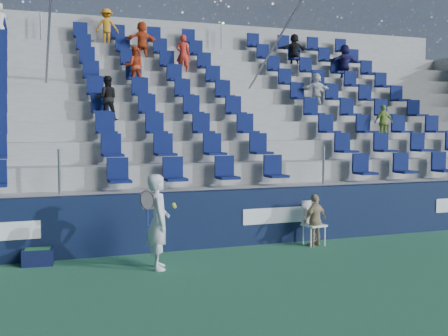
{
  "coord_description": "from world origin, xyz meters",
  "views": [
    {
      "loc": [
        -3.77,
        -7.97,
        2.5
      ],
      "look_at": [
        0.2,
        2.8,
        1.7
      ],
      "focal_mm": 45.0,
      "sensor_mm": 36.0,
      "label": 1
    }
  ],
  "objects": [
    {
      "name": "ground",
      "position": [
        0.0,
        0.0,
        0.0
      ],
      "size": [
        70.0,
        70.0,
        0.0
      ],
      "primitive_type": "plane",
      "color": "#2E6B47",
      "rests_on": "ground"
    },
    {
      "name": "sponsor_wall",
      "position": [
        0.0,
        3.15,
        0.6
      ],
      "size": [
        24.0,
        0.32,
        1.2
      ],
      "color": "#0E1836",
      "rests_on": "ground"
    },
    {
      "name": "grandstand",
      "position": [
        0.0,
        8.24,
        2.14
      ],
      "size": [
        24.0,
        8.17,
        6.63
      ],
      "color": "#A9AAA4",
      "rests_on": "ground"
    },
    {
      "name": "tennis_player",
      "position": [
        -1.45,
        1.72,
        0.85
      ],
      "size": [
        0.69,
        0.68,
        1.7
      ],
      "color": "silver",
      "rests_on": "ground"
    },
    {
      "name": "line_judge_chair",
      "position": [
        2.17,
        2.65,
        0.54
      ],
      "size": [
        0.48,
        0.49,
        0.95
      ],
      "color": "white",
      "rests_on": "ground"
    },
    {
      "name": "line_judge",
      "position": [
        2.17,
        2.5,
        0.56
      ],
      "size": [
        0.71,
        0.47,
        1.11
      ],
      "primitive_type": "imported",
      "rotation": [
        0.0,
        0.0,
        3.47
      ],
      "color": "tan",
      "rests_on": "ground"
    },
    {
      "name": "ball_bin",
      "position": [
        -3.47,
        2.75,
        0.17
      ],
      "size": [
        0.59,
        0.42,
        0.31
      ],
      "color": "#0E1333",
      "rests_on": "ground"
    }
  ]
}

